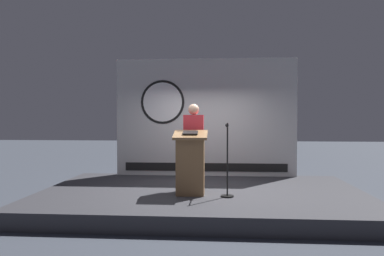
# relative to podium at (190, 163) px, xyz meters

# --- Properties ---
(ground_plane) EXTENTS (40.00, 40.00, 0.00)m
(ground_plane) POSITION_rel_podium_xyz_m (0.20, 0.44, -0.89)
(ground_plane) COLOR #383D47
(stage_platform) EXTENTS (6.40, 4.00, 0.30)m
(stage_platform) POSITION_rel_podium_xyz_m (0.20, 0.44, -0.74)
(stage_platform) COLOR #333338
(stage_platform) RESTS_ON ground
(banner_display) EXTENTS (4.50, 0.12, 2.93)m
(banner_display) POSITION_rel_podium_xyz_m (0.17, 2.29, 0.87)
(banner_display) COLOR silver
(banner_display) RESTS_ON stage_platform
(podium) EXTENTS (0.64, 0.50, 1.22)m
(podium) POSITION_rel_podium_xyz_m (0.00, 0.00, 0.00)
(podium) COLOR olive
(podium) RESTS_ON stage_platform
(speaker_person) EXTENTS (0.40, 0.26, 1.73)m
(speaker_person) POSITION_rel_podium_xyz_m (0.03, 0.48, 0.30)
(speaker_person) COLOR black
(speaker_person) RESTS_ON stage_platform
(microphone_stand) EXTENTS (0.24, 0.57, 1.36)m
(microphone_stand) POSITION_rel_podium_xyz_m (0.69, -0.09, -0.12)
(microphone_stand) COLOR black
(microphone_stand) RESTS_ON stage_platform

